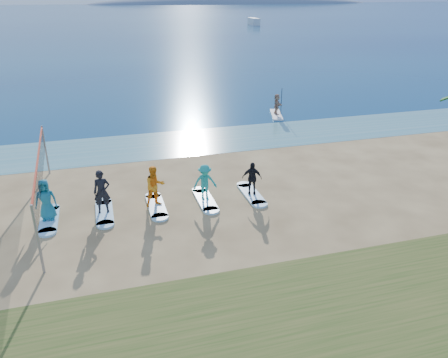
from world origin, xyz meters
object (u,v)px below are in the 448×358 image
object	(u,v)px
student_2	(155,186)
student_4	(252,178)
surfboard_0	(49,220)
surfboard_3	(205,200)
paddleboard	(276,115)
surfboard_1	(104,213)
surfboard_2	(156,206)
paddleboarder	(277,104)
volleyball_net	(40,170)
boat_offshore_b	(254,25)
surfboard_4	(251,194)
student_0	(46,200)
student_3	(205,182)
student_1	(102,192)

from	to	relation	value
student_2	student_4	distance (m)	4.33
surfboard_0	student_4	size ratio (longest dim) A/B	1.47
surfboard_3	paddleboard	bearing A→B (deg)	55.62
surfboard_1	surfboard_2	bearing A→B (deg)	0.00
paddleboarder	student_2	xyz separation A→B (m)	(-10.69, -12.46, 0.12)
surfboard_0	student_4	distance (m)	8.69
volleyball_net	boat_offshore_b	xyz separation A→B (m)	(44.71, 99.11, -1.90)
surfboard_4	volleyball_net	bearing A→B (deg)	174.84
paddleboarder	student_0	distance (m)	19.51
volleyball_net	student_3	world-z (taller)	volleyball_net
surfboard_3	boat_offshore_b	bearing A→B (deg)	69.14
paddleboard	surfboard_1	size ratio (longest dim) A/B	1.36
paddleboarder	surfboard_0	distance (m)	19.53
student_4	surfboard_1	bearing A→B (deg)	-161.81
surfboard_1	student_2	world-z (taller)	student_2
paddleboarder	student_3	world-z (taller)	student_3
student_1	student_4	xyz separation A→B (m)	(6.49, 0.00, -0.17)
paddleboard	paddleboarder	bearing A→B (deg)	-73.26
student_1	boat_offshore_b	bearing A→B (deg)	68.11
student_4	student_2	bearing A→B (deg)	-161.81
boat_offshore_b	student_3	bearing A→B (deg)	-107.62
student_4	volleyball_net	bearing A→B (deg)	-166.97
student_2	student_4	bearing A→B (deg)	-13.46
volleyball_net	surfboard_2	size ratio (longest dim) A/B	4.13
boat_offshore_b	student_0	world-z (taller)	student_0
boat_offshore_b	surfboard_3	size ratio (longest dim) A/B	2.65
surfboard_0	student_3	world-z (taller)	student_3
volleyball_net	student_0	bearing A→B (deg)	-80.59
paddleboard	student_2	world-z (taller)	student_2
student_1	surfboard_3	xyz separation A→B (m)	(4.33, 0.00, -0.96)
paddleboard	paddleboarder	size ratio (longest dim) A/B	2.01
student_1	surfboard_4	distance (m)	6.56
surfboard_2	paddleboarder	bearing A→B (deg)	49.37
student_0	surfboard_2	distance (m)	4.42
volleyball_net	student_0	distance (m)	1.25
boat_offshore_b	surfboard_2	bearing A→B (deg)	-108.69
paddleboarder	boat_offshore_b	world-z (taller)	paddleboarder
boat_offshore_b	surfboard_0	size ratio (longest dim) A/B	2.65
student_1	paddleboarder	bearing A→B (deg)	45.22
surfboard_0	student_4	world-z (taller)	student_4
student_4	paddleboarder	bearing A→B (deg)	81.15
volleyball_net	surfboard_1	xyz separation A→B (m)	(2.30, -0.79, -1.86)
boat_offshore_b	surfboard_1	xyz separation A→B (m)	(-42.41, -99.91, 0.04)
volleyball_net	surfboard_0	xyz separation A→B (m)	(0.13, -0.79, -1.86)
volleyball_net	student_4	xyz separation A→B (m)	(8.79, -0.79, -1.07)
student_0	student_1	distance (m)	2.17
boat_offshore_b	student_1	distance (m)	108.54
student_1	student_4	bearing A→B (deg)	1.12
paddleboard	surfboard_1	xyz separation A→B (m)	(-12.85, -12.46, -0.01)
boat_offshore_b	student_1	size ratio (longest dim) A/B	3.17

